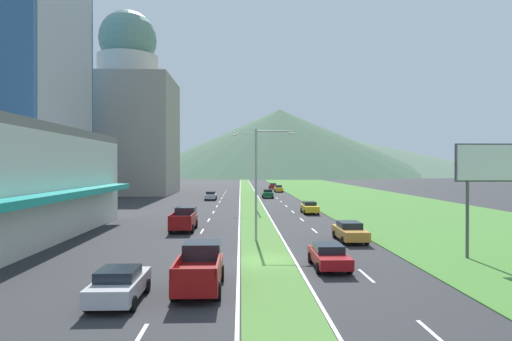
# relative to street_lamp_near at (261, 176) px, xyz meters

# --- Properties ---
(ground_plane) EXTENTS (600.00, 600.00, 0.00)m
(ground_plane) POSITION_rel_street_lamp_near_xyz_m (0.04, -7.30, -5.10)
(ground_plane) COLOR #2D2D30
(grass_median) EXTENTS (3.20, 240.00, 0.06)m
(grass_median) POSITION_rel_street_lamp_near_xyz_m (0.04, 52.70, -5.07)
(grass_median) COLOR #518438
(grass_median) RESTS_ON ground_plane
(grass_verge_right) EXTENTS (24.00, 240.00, 0.06)m
(grass_verge_right) POSITION_rel_street_lamp_near_xyz_m (20.64, 52.70, -5.07)
(grass_verge_right) COLOR #477F33
(grass_verge_right) RESTS_ON ground_plane
(lane_dash_left_1) EXTENTS (0.16, 2.80, 0.01)m
(lane_dash_left_1) POSITION_rel_street_lamp_near_xyz_m (-5.06, -19.16, -5.10)
(lane_dash_left_1) COLOR silver
(lane_dash_left_1) RESTS_ON ground_plane
(lane_dash_left_2) EXTENTS (0.16, 2.80, 0.01)m
(lane_dash_left_2) POSITION_rel_street_lamp_near_xyz_m (-5.06, -11.03, -5.10)
(lane_dash_left_2) COLOR silver
(lane_dash_left_2) RESTS_ON ground_plane
(lane_dash_left_3) EXTENTS (0.16, 2.80, 0.01)m
(lane_dash_left_3) POSITION_rel_street_lamp_near_xyz_m (-5.06, -2.90, -5.10)
(lane_dash_left_3) COLOR silver
(lane_dash_left_3) RESTS_ON ground_plane
(lane_dash_left_4) EXTENTS (0.16, 2.80, 0.01)m
(lane_dash_left_4) POSITION_rel_street_lamp_near_xyz_m (-5.06, 5.24, -5.10)
(lane_dash_left_4) COLOR silver
(lane_dash_left_4) RESTS_ON ground_plane
(lane_dash_left_5) EXTENTS (0.16, 2.80, 0.01)m
(lane_dash_left_5) POSITION_rel_street_lamp_near_xyz_m (-5.06, 13.37, -5.10)
(lane_dash_left_5) COLOR silver
(lane_dash_left_5) RESTS_ON ground_plane
(lane_dash_left_6) EXTENTS (0.16, 2.80, 0.01)m
(lane_dash_left_6) POSITION_rel_street_lamp_near_xyz_m (-5.06, 21.50, -5.10)
(lane_dash_left_6) COLOR silver
(lane_dash_left_6) RESTS_ON ground_plane
(lane_dash_left_7) EXTENTS (0.16, 2.80, 0.01)m
(lane_dash_left_7) POSITION_rel_street_lamp_near_xyz_m (-5.06, 29.63, -5.10)
(lane_dash_left_7) COLOR silver
(lane_dash_left_7) RESTS_ON ground_plane
(lane_dash_left_8) EXTENTS (0.16, 2.80, 0.01)m
(lane_dash_left_8) POSITION_rel_street_lamp_near_xyz_m (-5.06, 37.77, -5.10)
(lane_dash_left_8) COLOR silver
(lane_dash_left_8) RESTS_ON ground_plane
(lane_dash_left_9) EXTENTS (0.16, 2.80, 0.01)m
(lane_dash_left_9) POSITION_rel_street_lamp_near_xyz_m (-5.06, 45.90, -5.10)
(lane_dash_left_9) COLOR silver
(lane_dash_left_9) RESTS_ON ground_plane
(lane_dash_left_10) EXTENTS (0.16, 2.80, 0.01)m
(lane_dash_left_10) POSITION_rel_street_lamp_near_xyz_m (-5.06, 54.03, -5.10)
(lane_dash_left_10) COLOR silver
(lane_dash_left_10) RESTS_ON ground_plane
(lane_dash_left_11) EXTENTS (0.16, 2.80, 0.01)m
(lane_dash_left_11) POSITION_rel_street_lamp_near_xyz_m (-5.06, 62.17, -5.10)
(lane_dash_left_11) COLOR silver
(lane_dash_left_11) RESTS_ON ground_plane
(lane_dash_left_12) EXTENTS (0.16, 2.80, 0.01)m
(lane_dash_left_12) POSITION_rel_street_lamp_near_xyz_m (-5.06, 70.30, -5.10)
(lane_dash_left_12) COLOR silver
(lane_dash_left_12) RESTS_ON ground_plane
(lane_dash_right_1) EXTENTS (0.16, 2.80, 0.01)m
(lane_dash_right_1) POSITION_rel_street_lamp_near_xyz_m (5.14, -19.16, -5.10)
(lane_dash_right_1) COLOR silver
(lane_dash_right_1) RESTS_ON ground_plane
(lane_dash_right_2) EXTENTS (0.16, 2.80, 0.01)m
(lane_dash_right_2) POSITION_rel_street_lamp_near_xyz_m (5.14, -11.03, -5.10)
(lane_dash_right_2) COLOR silver
(lane_dash_right_2) RESTS_ON ground_plane
(lane_dash_right_3) EXTENTS (0.16, 2.80, 0.01)m
(lane_dash_right_3) POSITION_rel_street_lamp_near_xyz_m (5.14, -2.90, -5.10)
(lane_dash_right_3) COLOR silver
(lane_dash_right_3) RESTS_ON ground_plane
(lane_dash_right_4) EXTENTS (0.16, 2.80, 0.01)m
(lane_dash_right_4) POSITION_rel_street_lamp_near_xyz_m (5.14, 5.24, -5.10)
(lane_dash_right_4) COLOR silver
(lane_dash_right_4) RESTS_ON ground_plane
(lane_dash_right_5) EXTENTS (0.16, 2.80, 0.01)m
(lane_dash_right_5) POSITION_rel_street_lamp_near_xyz_m (5.14, 13.37, -5.10)
(lane_dash_right_5) COLOR silver
(lane_dash_right_5) RESTS_ON ground_plane
(lane_dash_right_6) EXTENTS (0.16, 2.80, 0.01)m
(lane_dash_right_6) POSITION_rel_street_lamp_near_xyz_m (5.14, 21.50, -5.10)
(lane_dash_right_6) COLOR silver
(lane_dash_right_6) RESTS_ON ground_plane
(lane_dash_right_7) EXTENTS (0.16, 2.80, 0.01)m
(lane_dash_right_7) POSITION_rel_street_lamp_near_xyz_m (5.14, 29.63, -5.10)
(lane_dash_right_7) COLOR silver
(lane_dash_right_7) RESTS_ON ground_plane
(lane_dash_right_8) EXTENTS (0.16, 2.80, 0.01)m
(lane_dash_right_8) POSITION_rel_street_lamp_near_xyz_m (5.14, 37.77, -5.10)
(lane_dash_right_8) COLOR silver
(lane_dash_right_8) RESTS_ON ground_plane
(lane_dash_right_9) EXTENTS (0.16, 2.80, 0.01)m
(lane_dash_right_9) POSITION_rel_street_lamp_near_xyz_m (5.14, 45.90, -5.10)
(lane_dash_right_9) COLOR silver
(lane_dash_right_9) RESTS_ON ground_plane
(lane_dash_right_10) EXTENTS (0.16, 2.80, 0.01)m
(lane_dash_right_10) POSITION_rel_street_lamp_near_xyz_m (5.14, 54.03, -5.10)
(lane_dash_right_10) COLOR silver
(lane_dash_right_10) RESTS_ON ground_plane
(lane_dash_right_11) EXTENTS (0.16, 2.80, 0.01)m
(lane_dash_right_11) POSITION_rel_street_lamp_near_xyz_m (5.14, 62.17, -5.10)
(lane_dash_right_11) COLOR silver
(lane_dash_right_11) RESTS_ON ground_plane
(lane_dash_right_12) EXTENTS (0.16, 2.80, 0.01)m
(lane_dash_right_12) POSITION_rel_street_lamp_near_xyz_m (5.14, 70.30, -5.10)
(lane_dash_right_12) COLOR silver
(lane_dash_right_12) RESTS_ON ground_plane
(edge_line_median_left) EXTENTS (0.16, 240.00, 0.01)m
(edge_line_median_left) POSITION_rel_street_lamp_near_xyz_m (-1.71, 52.70, -5.10)
(edge_line_median_left) COLOR silver
(edge_line_median_left) RESTS_ON ground_plane
(edge_line_median_right) EXTENTS (0.16, 240.00, 0.01)m
(edge_line_median_right) POSITION_rel_street_lamp_near_xyz_m (1.79, 52.70, -5.10)
(edge_line_median_right) COLOR silver
(edge_line_median_right) RESTS_ON ground_plane
(domed_building) EXTENTS (19.38, 19.38, 39.13)m
(domed_building) POSITION_rel_street_lamp_near_xyz_m (-25.70, 59.88, 11.30)
(domed_building) COLOR #9E9384
(domed_building) RESTS_ON ground_plane
(midrise_colored) EXTENTS (16.99, 16.99, 23.40)m
(midrise_colored) POSITION_rel_street_lamp_near_xyz_m (-29.48, 83.54, 6.60)
(midrise_colored) COLOR silver
(midrise_colored) RESTS_ON ground_plane
(hill_far_left) EXTENTS (162.97, 162.97, 31.92)m
(hill_far_left) POSITION_rel_street_lamp_near_xyz_m (-91.67, 285.96, 10.86)
(hill_far_left) COLOR #47664C
(hill_far_left) RESTS_ON ground_plane
(hill_far_center) EXTENTS (191.59, 191.59, 42.87)m
(hill_far_center) POSITION_rel_street_lamp_near_xyz_m (23.99, 246.60, 16.33)
(hill_far_center) COLOR #47664C
(hill_far_center) RESTS_ON ground_plane
(hill_far_right) EXTENTS (230.09, 230.09, 27.54)m
(hill_far_right) POSITION_rel_street_lamp_near_xyz_m (75.39, 288.95, 8.67)
(hill_far_right) COLOR #516B56
(hill_far_right) RESTS_ON ground_plane
(street_lamp_near) EXTENTS (3.17, 0.38, 8.78)m
(street_lamp_near) POSITION_rel_street_lamp_near_xyz_m (0.00, 0.00, 0.00)
(street_lamp_near) COLOR #99999E
(street_lamp_near) RESTS_ON ground_plane
(street_lamp_mid) EXTENTS (3.20, 0.31, 10.46)m
(street_lamp_mid) POSITION_rel_street_lamp_near_xyz_m (0.16, 25.09, 0.87)
(street_lamp_mid) COLOR #99999E
(street_lamp_mid) RESTS_ON ground_plane
(billboard_roadside) EXTENTS (4.96, 0.28, 7.31)m
(billboard_roadside) POSITION_rel_street_lamp_near_xyz_m (14.43, -7.11, 0.52)
(billboard_roadside) COLOR #4C4C51
(billboard_roadside) RESTS_ON ground_plane
(car_0) EXTENTS (1.99, 4.41, 1.47)m
(car_0) POSITION_rel_street_lamp_near_xyz_m (6.85, 78.65, -4.33)
(car_0) COLOR maroon
(car_0) RESTS_ON ground_plane
(car_1) EXTENTS (1.87, 4.79, 1.56)m
(car_1) POSITION_rel_street_lamp_near_xyz_m (7.09, 64.60, -4.31)
(car_1) COLOR yellow
(car_1) RESTS_ON ground_plane
(car_2) EXTENTS (2.02, 4.11, 1.59)m
(car_2) POSITION_rel_street_lamp_near_xyz_m (3.44, 46.16, -4.30)
(car_2) COLOR #0C5128
(car_2) RESTS_ON ground_plane
(car_3) EXTENTS (1.99, 4.36, 1.49)m
(car_3) POSITION_rel_street_lamp_near_xyz_m (-6.78, 41.80, -4.34)
(car_3) COLOR #B2B2B7
(car_3) RESTS_ON ground_plane
(car_4) EXTENTS (1.87, 4.45, 1.48)m
(car_4) POSITION_rel_street_lamp_near_xyz_m (6.99, 19.49, -4.34)
(car_4) COLOR yellow
(car_4) RESTS_ON ground_plane
(car_5) EXTENTS (1.95, 4.38, 1.36)m
(car_5) POSITION_rel_street_lamp_near_xyz_m (3.50, -9.19, -4.39)
(car_5) COLOR maroon
(car_5) RESTS_ON ground_plane
(car_6) EXTENTS (2.02, 4.80, 1.51)m
(car_6) POSITION_rel_street_lamp_near_xyz_m (6.96, -0.42, -4.32)
(car_6) COLOR #C6842D
(car_6) RESTS_ON ground_plane
(car_7) EXTENTS (2.02, 4.23, 1.49)m
(car_7) POSITION_rel_street_lamp_near_xyz_m (-6.82, -15.08, -4.34)
(car_7) COLOR #B2B2B7
(car_7) RESTS_ON ground_plane
(pickup_truck_0) EXTENTS (2.18, 5.40, 2.00)m
(pickup_truck_0) POSITION_rel_street_lamp_near_xyz_m (-6.78, 6.02, -4.12)
(pickup_truck_0) COLOR maroon
(pickup_truck_0) RESTS_ON ground_plane
(pickup_truck_1) EXTENTS (2.18, 5.40, 2.00)m
(pickup_truck_1) POSITION_rel_street_lamp_near_xyz_m (-3.53, -13.05, -4.12)
(pickup_truck_1) COLOR maroon
(pickup_truck_1) RESTS_ON ground_plane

